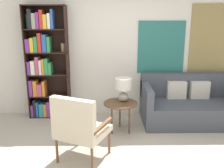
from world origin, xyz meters
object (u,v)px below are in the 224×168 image
object	(u,v)px
armchair	(79,125)
side_table	(120,105)
couch	(189,105)
bookshelf	(43,62)
table_lamp	(123,87)

from	to	relation	value
armchair	side_table	distance (m)	1.13
armchair	couch	xyz separation A→B (m)	(1.94, 1.40, -0.22)
armchair	couch	world-z (taller)	armchair
bookshelf	side_table	distance (m)	1.74
bookshelf	armchair	xyz separation A→B (m)	(0.85, -1.69, -0.55)
bookshelf	table_lamp	distance (m)	1.67
bookshelf	side_table	xyz separation A→B (m)	(1.45, -0.73, -0.62)
side_table	couch	bearing A→B (deg)	18.44
side_table	table_lamp	world-z (taller)	table_lamp
side_table	armchair	bearing A→B (deg)	-122.16
bookshelf	armchair	size ratio (longest dim) A/B	2.26
armchair	side_table	world-z (taller)	armchair
couch	table_lamp	distance (m)	1.42
armchair	table_lamp	bearing A→B (deg)	57.73
armchair	side_table	bearing A→B (deg)	57.84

